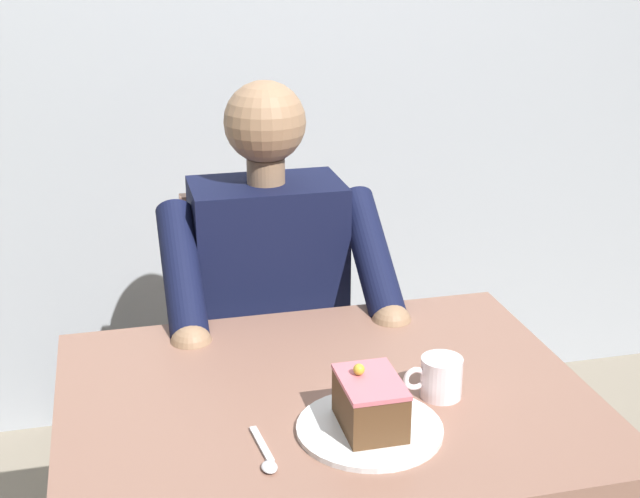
{
  "coord_description": "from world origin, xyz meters",
  "views": [
    {
      "loc": [
        0.35,
        1.39,
        1.54
      ],
      "look_at": [
        -0.01,
        -0.1,
        0.98
      ],
      "focal_mm": 49.4,
      "sensor_mm": 36.0,
      "label": 1
    }
  ],
  "objects_px": {
    "dining_table": "(326,437)",
    "coffee_cup": "(440,376)",
    "chair": "(263,348)",
    "cake_slice": "(370,403)",
    "dessert_spoon": "(266,456)",
    "seated_person": "(275,328)"
  },
  "relations": [
    {
      "from": "dining_table",
      "to": "coffee_cup",
      "type": "distance_m",
      "value": 0.25
    },
    {
      "from": "seated_person",
      "to": "coffee_cup",
      "type": "xyz_separation_m",
      "value": [
        -0.2,
        0.56,
        0.14
      ]
    },
    {
      "from": "seated_person",
      "to": "dessert_spoon",
      "type": "relative_size",
      "value": 8.44
    },
    {
      "from": "dining_table",
      "to": "seated_person",
      "type": "bearing_deg",
      "value": -90.0
    },
    {
      "from": "chair",
      "to": "cake_slice",
      "type": "height_order",
      "value": "chair"
    },
    {
      "from": "chair",
      "to": "dessert_spoon",
      "type": "xyz_separation_m",
      "value": [
        0.15,
        0.86,
        0.24
      ]
    },
    {
      "from": "dining_table",
      "to": "dessert_spoon",
      "type": "height_order",
      "value": "dessert_spoon"
    },
    {
      "from": "coffee_cup",
      "to": "dessert_spoon",
      "type": "bearing_deg",
      "value": 19.54
    },
    {
      "from": "coffee_cup",
      "to": "dessert_spoon",
      "type": "distance_m",
      "value": 0.37
    },
    {
      "from": "chair",
      "to": "cake_slice",
      "type": "distance_m",
      "value": 0.87
    },
    {
      "from": "chair",
      "to": "dining_table",
      "type": "bearing_deg",
      "value": 90.0
    },
    {
      "from": "cake_slice",
      "to": "dessert_spoon",
      "type": "height_order",
      "value": "cake_slice"
    },
    {
      "from": "dining_table",
      "to": "coffee_cup",
      "type": "xyz_separation_m",
      "value": [
        -0.2,
        0.06,
        0.13
      ]
    },
    {
      "from": "seated_person",
      "to": "dessert_spoon",
      "type": "bearing_deg",
      "value": 77.87
    },
    {
      "from": "chair",
      "to": "dessert_spoon",
      "type": "bearing_deg",
      "value": 80.28
    },
    {
      "from": "dining_table",
      "to": "chair",
      "type": "relative_size",
      "value": 1.1
    },
    {
      "from": "cake_slice",
      "to": "chair",
      "type": "bearing_deg",
      "value": -87.14
    },
    {
      "from": "cake_slice",
      "to": "coffee_cup",
      "type": "bearing_deg",
      "value": -152.12
    },
    {
      "from": "dining_table",
      "to": "seated_person",
      "type": "height_order",
      "value": "seated_person"
    },
    {
      "from": "seated_person",
      "to": "coffee_cup",
      "type": "relative_size",
      "value": 10.81
    },
    {
      "from": "chair",
      "to": "coffee_cup",
      "type": "bearing_deg",
      "value": 105.3
    },
    {
      "from": "chair",
      "to": "coffee_cup",
      "type": "distance_m",
      "value": 0.81
    }
  ]
}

